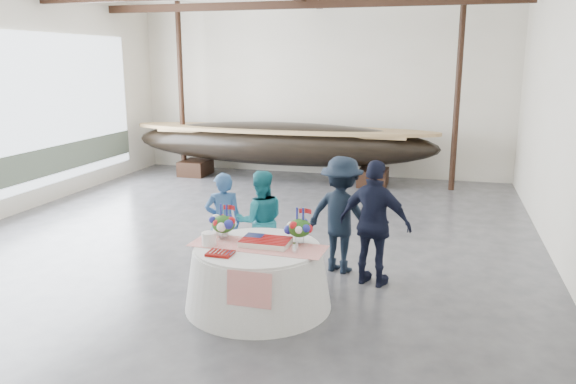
# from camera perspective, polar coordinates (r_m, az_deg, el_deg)

# --- Properties ---
(floor) EXTENTS (10.00, 12.00, 0.01)m
(floor) POSITION_cam_1_polar(r_m,az_deg,el_deg) (9.87, -4.43, -4.69)
(floor) COLOR #3D3D42
(floor) RESTS_ON ground
(wall_back) EXTENTS (10.00, 0.02, 4.50)m
(wall_back) POSITION_cam_1_polar(r_m,az_deg,el_deg) (15.19, 3.26, 10.28)
(wall_back) COLOR silver
(wall_back) RESTS_ON ground
(wall_right) EXTENTS (0.02, 12.00, 4.50)m
(wall_right) POSITION_cam_1_polar(r_m,az_deg,el_deg) (9.02, 26.92, 6.84)
(wall_right) COLOR silver
(wall_right) RESTS_ON ground
(pavilion_structure) EXTENTS (9.80, 11.76, 4.50)m
(pavilion_structure) POSITION_cam_1_polar(r_m,az_deg,el_deg) (10.22, -3.18, 18.67)
(pavilion_structure) COLOR black
(pavilion_structure) RESTS_ON ground
(open_bay) EXTENTS (0.03, 7.00, 3.20)m
(open_bay) POSITION_cam_1_polar(r_m,az_deg,el_deg) (12.84, -24.35, 6.69)
(open_bay) COLOR silver
(open_bay) RESTS_ON ground
(longboat_display) EXTENTS (7.98, 1.60, 1.50)m
(longboat_display) POSITION_cam_1_polar(r_m,az_deg,el_deg) (14.42, -0.78, 4.97)
(longboat_display) COLOR black
(longboat_display) RESTS_ON ground
(banquet_table) EXTENTS (1.84, 1.84, 0.79)m
(banquet_table) POSITION_cam_1_polar(r_m,az_deg,el_deg) (7.13, -3.05, -8.52)
(banquet_table) COLOR silver
(banquet_table) RESTS_ON ground
(tabletop_items) EXTENTS (1.72, 0.95, 0.40)m
(tabletop_items) POSITION_cam_1_polar(r_m,az_deg,el_deg) (7.09, -3.30, -3.96)
(tabletop_items) COLOR red
(tabletop_items) RESTS_ON banquet_table
(guest_woman_blue) EXTENTS (0.64, 0.56, 1.47)m
(guest_woman_blue) POSITION_cam_1_polar(r_m,az_deg,el_deg) (8.25, -6.57, -3.04)
(guest_woman_blue) COLOR navy
(guest_woman_blue) RESTS_ON ground
(guest_woman_teal) EXTENTS (0.89, 0.80, 1.50)m
(guest_woman_teal) POSITION_cam_1_polar(r_m,az_deg,el_deg) (8.20, -2.81, -2.95)
(guest_woman_teal) COLOR #1A7787
(guest_woman_teal) RESTS_ON ground
(guest_man_left) EXTENTS (1.24, 0.93, 1.70)m
(guest_man_left) POSITION_cam_1_polar(r_m,az_deg,el_deg) (8.17, 5.45, -2.31)
(guest_man_left) COLOR black
(guest_man_left) RESTS_ON ground
(guest_man_right) EXTENTS (1.10, 0.68, 1.75)m
(guest_man_right) POSITION_cam_1_polar(r_m,az_deg,el_deg) (7.71, 8.81, -3.20)
(guest_man_right) COLOR black
(guest_man_right) RESTS_ON ground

